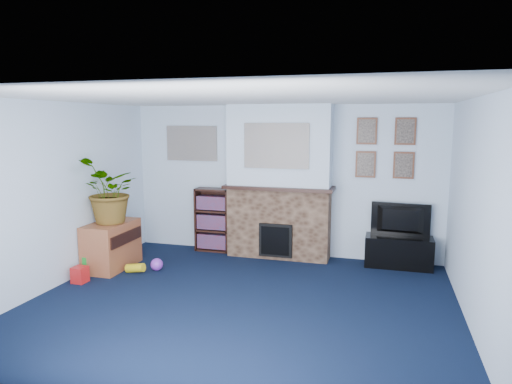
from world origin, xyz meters
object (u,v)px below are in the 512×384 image
(television, at_px, (400,220))
(sideboard, at_px, (112,245))
(tv_stand, at_px, (399,252))
(bookshelf, at_px, (214,221))

(television, distance_m, sideboard, 4.26)
(television, bearing_deg, tv_stand, 94.95)
(tv_stand, height_order, television, television)
(tv_stand, bearing_deg, television, 90.00)
(bookshelf, bearing_deg, television, -1.09)
(tv_stand, xyz_separation_m, bookshelf, (-2.96, 0.08, 0.28))
(television, bearing_deg, sideboard, 21.65)
(sideboard, bearing_deg, bookshelf, 49.01)
(bookshelf, bearing_deg, tv_stand, -1.48)
(tv_stand, distance_m, sideboard, 4.25)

